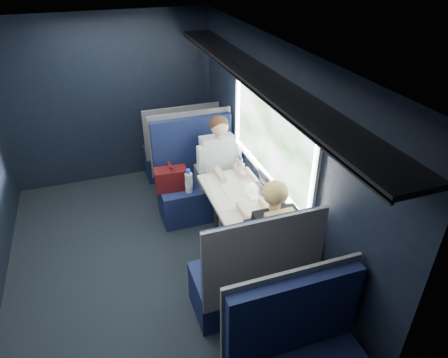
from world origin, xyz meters
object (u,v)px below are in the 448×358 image
object	(u,v)px
woman	(270,234)
cup	(242,167)
seat_bay_far	(250,278)
bottle_small	(240,166)
seat_bay_near	(196,182)
man	(221,164)
table	(236,200)
seat_row_front	(180,151)
laptop	(260,185)

from	to	relation	value
woman	cup	size ratio (longest dim) A/B	15.72
seat_bay_far	bottle_small	distance (m)	1.36
seat_bay_far	cup	world-z (taller)	seat_bay_far
seat_bay_near	seat_bay_far	size ratio (longest dim) A/B	1.00
seat_bay_far	man	xyz separation A→B (m)	(0.25, 1.57, 0.30)
cup	bottle_small	bearing A→B (deg)	-127.36
table	woman	distance (m)	0.71
woman	bottle_small	size ratio (longest dim) A/B	5.57
seat_row_front	woman	bearing A→B (deg)	-84.30
seat_bay_near	laptop	bearing A→B (deg)	-62.06
table	laptop	xyz separation A→B (m)	(0.27, -0.02, 0.14)
man	laptop	world-z (taller)	man
table	bottle_small	distance (m)	0.45
seat_row_front	man	bearing A→B (deg)	-77.17
seat_bay_far	man	world-z (taller)	man
bottle_small	man	bearing A→B (deg)	108.89
woman	bottle_small	xyz separation A→B (m)	(0.11, 1.07, 0.12)
seat_bay_far	seat_row_front	size ratio (longest dim) A/B	1.09
laptop	seat_bay_far	bearing A→B (deg)	-117.68
seat_bay_near	seat_row_front	xyz separation A→B (m)	(0.02, 0.93, -0.02)
seat_bay_near	cup	distance (m)	0.71
laptop	seat_bay_near	bearing A→B (deg)	117.94
laptop	cup	bearing A→B (deg)	93.44
table	man	bearing A→B (deg)	84.48
seat_bay_near	man	world-z (taller)	man
seat_row_front	cup	world-z (taller)	seat_row_front
bottle_small	cup	distance (m)	0.11
seat_bay_near	seat_bay_far	xyz separation A→B (m)	(0.02, -1.74, -0.01)
seat_bay_near	woman	distance (m)	1.63
table	seat_row_front	distance (m)	1.82
woman	cup	world-z (taller)	woman
seat_bay_far	cup	distance (m)	1.43
seat_bay_far	laptop	distance (m)	1.04
seat_row_front	cup	size ratio (longest dim) A/B	13.79
laptop	woman	bearing A→B (deg)	-106.13
seat_bay_near	woman	xyz separation A→B (m)	(0.27, -1.58, 0.30)
seat_bay_near	cup	world-z (taller)	seat_bay_near
laptop	cup	size ratio (longest dim) A/B	3.82
seat_bay_near	woman	size ratio (longest dim) A/B	0.95
seat_row_front	laptop	size ratio (longest dim) A/B	3.61
table	seat_bay_far	bearing A→B (deg)	-101.78
woman	bottle_small	world-z (taller)	woman
seat_row_front	bottle_small	xyz separation A→B (m)	(0.36, -1.43, 0.44)
bottle_small	seat_bay_far	bearing A→B (deg)	-106.37
seat_bay_far	woman	size ratio (longest dim) A/B	0.95
cup	man	bearing A→B (deg)	123.53
cup	seat_row_front	bearing A→B (deg)	107.26
laptop	cup	distance (m)	0.46
woman	cup	distance (m)	1.16
table	seat_bay_far	world-z (taller)	seat_bay_far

